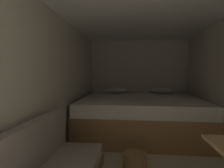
% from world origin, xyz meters
% --- Properties ---
extents(wall_back, '(2.61, 0.05, 2.11)m').
position_xyz_m(wall_back, '(0.00, 4.35, 1.05)').
color(wall_back, beige).
rests_on(wall_back, ground).
extents(wall_left, '(0.05, 4.92, 2.11)m').
position_xyz_m(wall_left, '(-1.28, 1.86, 1.05)').
color(wall_left, beige).
rests_on(wall_left, ground).
extents(ceiling_slab, '(2.61, 4.92, 0.05)m').
position_xyz_m(ceiling_slab, '(0.00, 1.86, 2.13)').
color(ceiling_slab, white).
rests_on(ceiling_slab, wall_left).
extents(bed, '(2.39, 1.95, 0.89)m').
position_xyz_m(bed, '(0.00, 3.31, 0.37)').
color(bed, '#9E7247').
rests_on(bed, ground).
extents(wicker_basket, '(0.31, 0.31, 0.19)m').
position_xyz_m(wicker_basket, '(-0.13, 1.89, 0.10)').
color(wicker_basket, olive).
rests_on(wicker_basket, ground).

